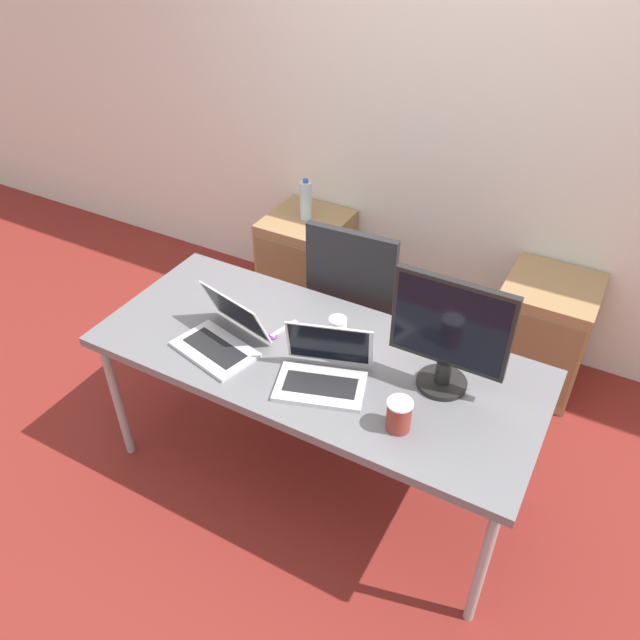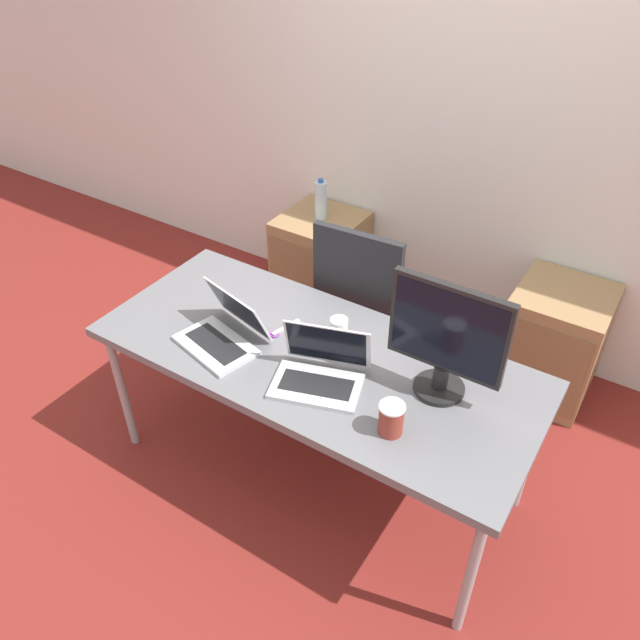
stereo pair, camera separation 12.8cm
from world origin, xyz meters
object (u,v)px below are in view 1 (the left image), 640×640
at_px(office_chair, 362,326).
at_px(water_bottle, 306,200).
at_px(cabinet_left, 307,263).
at_px(coffee_cup_brown, 399,415).
at_px(cabinet_right, 542,333).
at_px(coffee_cup_white, 338,328).
at_px(laptop_left, 323,372).
at_px(monitor, 449,334).
at_px(laptop_right, 222,337).

relative_size(office_chair, water_bottle, 4.20).
bearing_deg(cabinet_left, coffee_cup_brown, -49.56).
xyz_separation_m(cabinet_right, coffee_cup_white, (-0.71, -1.03, 0.47)).
relative_size(coffee_cup_white, coffee_cup_brown, 0.78).
xyz_separation_m(laptop_left, monitor, (0.41, 0.20, 0.20)).
bearing_deg(laptop_left, office_chair, 104.30).
distance_m(office_chair, monitor, 1.05).
xyz_separation_m(cabinet_left, coffee_cup_brown, (1.18, -1.38, 0.49)).
distance_m(coffee_cup_white, coffee_cup_brown, 0.55).
xyz_separation_m(office_chair, laptop_right, (-0.27, -0.82, 0.40)).
distance_m(office_chair, cabinet_left, 0.80).
xyz_separation_m(cabinet_left, cabinet_right, (1.46, 0.00, 0.00)).
xyz_separation_m(cabinet_right, water_bottle, (-1.46, 0.00, 0.43)).
xyz_separation_m(monitor, coffee_cup_brown, (-0.06, -0.29, -0.19)).
bearing_deg(office_chair, cabinet_left, 141.69).
bearing_deg(water_bottle, coffee_cup_brown, -49.60).
bearing_deg(laptop_right, cabinet_right, 49.92).
bearing_deg(laptop_left, coffee_cup_white, 106.25).
distance_m(laptop_left, monitor, 0.50).
bearing_deg(cabinet_right, laptop_left, -115.89).
relative_size(cabinet_right, monitor, 1.31).
height_order(cabinet_right, laptop_left, laptop_left).
relative_size(water_bottle, laptop_left, 0.63).
bearing_deg(monitor, office_chair, 135.64).
bearing_deg(cabinet_left, coffee_cup_white, -53.95).
distance_m(laptop_right, coffee_cup_brown, 0.83).
distance_m(water_bottle, laptop_left, 1.54).
bearing_deg(laptop_left, monitor, 26.57).
distance_m(cabinet_right, monitor, 1.30).
xyz_separation_m(laptop_right, coffee_cup_white, (0.39, 0.28, 0.00)).
bearing_deg(office_chair, laptop_right, -108.08).
xyz_separation_m(cabinet_right, monitor, (-0.22, -1.09, 0.68)).
height_order(laptop_right, monitor, monitor).
distance_m(cabinet_left, water_bottle, 0.43).
height_order(coffee_cup_white, coffee_cup_brown, coffee_cup_brown).
relative_size(cabinet_left, laptop_right, 1.64).
bearing_deg(office_chair, water_bottle, 141.56).
distance_m(laptop_left, coffee_cup_white, 0.28).
bearing_deg(cabinet_left, office_chair, -38.31).
height_order(office_chair, coffee_cup_brown, office_chair).
bearing_deg(cabinet_right, office_chair, -149.48).
relative_size(office_chair, laptop_right, 2.73).
bearing_deg(water_bottle, laptop_right, -74.81).
xyz_separation_m(water_bottle, coffee_cup_brown, (1.18, -1.39, 0.06)).
bearing_deg(laptop_right, cabinet_left, 105.21).
distance_m(cabinet_left, laptop_left, 1.61).
bearing_deg(coffee_cup_white, water_bottle, 125.99).
bearing_deg(water_bottle, cabinet_right, -0.09).
bearing_deg(cabinet_left, laptop_right, -74.79).
height_order(laptop_left, coffee_cup_white, laptop_left).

